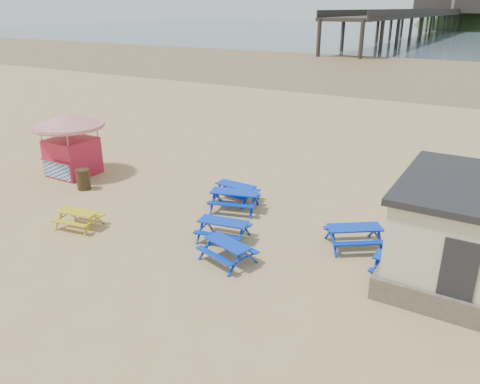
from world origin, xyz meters
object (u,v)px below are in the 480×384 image
Objects in this scene: picnic_table_blue_b at (236,192)px; picnic_table_yellow at (79,219)px; picnic_table_blue_a at (235,201)px; litter_bin at (83,179)px; ice_cream_kiosk at (70,136)px.

picnic_table_yellow is (-3.80, -5.40, -0.04)m from picnic_table_blue_b.
picnic_table_yellow is (-4.30, -4.50, -0.08)m from picnic_table_blue_a.
litter_bin reaches higher than picnic_table_yellow.
picnic_table_yellow is 0.49× the size of ice_cream_kiosk.
litter_bin is (-7.30, -1.56, 0.08)m from picnic_table_blue_a.
picnic_table_yellow is at bearing -44.36° from litter_bin.
picnic_table_blue_b is 6.61m from picnic_table_yellow.
picnic_table_yellow is 4.20m from litter_bin.
picnic_table_blue_a is 1.03m from picnic_table_blue_b.
litter_bin is (-6.80, -2.47, 0.12)m from picnic_table_blue_b.
ice_cream_kiosk is (-8.84, -1.26, 1.62)m from picnic_table_blue_b.
picnic_table_blue_b is 9.07m from ice_cream_kiosk.
picnic_table_blue_a is 0.65× the size of ice_cream_kiosk.
litter_bin is at bearing 175.29° from picnic_table_blue_a.
picnic_table_blue_a reaches higher than picnic_table_blue_b.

